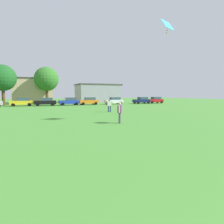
# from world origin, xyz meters

# --- Properties ---
(ground_plane) EXTENTS (160.00, 160.00, 0.00)m
(ground_plane) POSITION_xyz_m (0.00, 30.00, 0.00)
(ground_plane) COLOR #4C9338
(adult_bystander) EXTENTS (0.59, 0.73, 1.78)m
(adult_bystander) POSITION_xyz_m (3.24, 15.49, 1.06)
(adult_bystander) COLOR #4C4C51
(adult_bystander) RESTS_ON ground
(bystander_midfield) EXTENTS (0.79, 0.43, 1.70)m
(bystander_midfield) POSITION_xyz_m (6.20, 25.02, 1.01)
(bystander_midfield) COLOR navy
(bystander_midfield) RESTS_ON ground
(kite) EXTENTS (1.53, 1.06, 1.18)m
(kite) POSITION_xyz_m (7.56, 15.04, 8.34)
(kite) COLOR #3FBFE5
(parked_car_yellow_1) EXTENTS (4.30, 2.02, 1.68)m
(parked_car_yellow_1) POSITION_xyz_m (-5.18, 43.85, 0.86)
(parked_car_yellow_1) COLOR yellow
(parked_car_yellow_1) RESTS_ON ground
(parked_car_black_2) EXTENTS (4.30, 2.02, 1.68)m
(parked_car_black_2) POSITION_xyz_m (-0.73, 43.02, 0.86)
(parked_car_black_2) COLOR black
(parked_car_black_2) RESTS_ON ground
(parked_car_blue_3) EXTENTS (4.30, 2.02, 1.68)m
(parked_car_blue_3) POSITION_xyz_m (4.20, 43.09, 0.86)
(parked_car_blue_3) COLOR #1E38AD
(parked_car_blue_3) RESTS_ON ground
(parked_car_orange_4) EXTENTS (4.30, 2.02, 1.68)m
(parked_car_orange_4) POSITION_xyz_m (8.59, 43.08, 0.86)
(parked_car_orange_4) COLOR orange
(parked_car_orange_4) RESTS_ON ground
(parked_car_white_5) EXTENTS (4.30, 2.02, 1.68)m
(parked_car_white_5) POSITION_xyz_m (14.71, 42.85, 0.86)
(parked_car_white_5) COLOR white
(parked_car_white_5) RESTS_ON ground
(parked_car_navy_6) EXTENTS (4.30, 2.02, 1.68)m
(parked_car_navy_6) POSITION_xyz_m (22.39, 42.79, 0.86)
(parked_car_navy_6) COLOR #141E4C
(parked_car_navy_6) RESTS_ON ground
(parked_car_red_7) EXTENTS (4.30, 2.02, 1.68)m
(parked_car_red_7) POSITION_xyz_m (26.67, 43.09, 0.86)
(parked_car_red_7) COLOR red
(parked_car_red_7) RESTS_ON ground
(tree_center) EXTENTS (5.51, 5.51, 8.58)m
(tree_center) POSITION_xyz_m (-8.82, 47.52, 5.80)
(tree_center) COLOR brown
(tree_center) RESTS_ON ground
(tree_far_right) EXTENTS (5.65, 5.65, 8.80)m
(tree_far_right) POSITION_xyz_m (0.09, 49.31, 5.94)
(tree_far_right) COLOR brown
(tree_far_right) RESTS_ON ground
(house_left) EXTENTS (12.62, 8.47, 5.31)m
(house_left) POSITION_xyz_m (15.04, 55.67, 2.67)
(house_left) COLOR #9999A3
(house_left) RESTS_ON ground
(house_right) EXTENTS (9.67, 8.45, 6.46)m
(house_right) POSITION_xyz_m (-2.94, 55.67, 3.24)
(house_right) COLOR beige
(house_right) RESTS_ON ground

